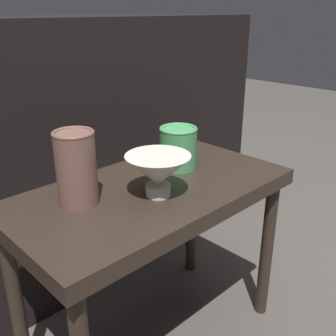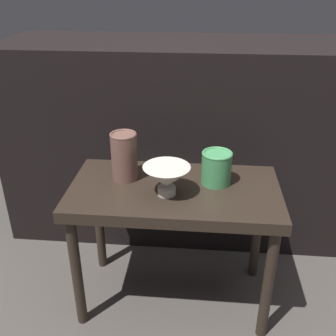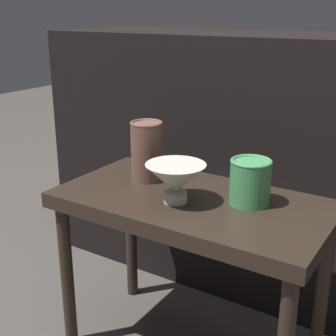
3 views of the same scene
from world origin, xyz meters
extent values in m
cube|color=#2D231C|center=(0.00, 0.00, 0.46)|extent=(0.70, 0.37, 0.04)
cylinder|color=#2D231C|center=(-0.32, -0.15, 0.22)|extent=(0.04, 0.04, 0.44)
cylinder|color=#2D231C|center=(-0.32, 0.15, 0.22)|extent=(0.04, 0.04, 0.44)
cylinder|color=#2D231C|center=(0.32, 0.15, 0.22)|extent=(0.04, 0.04, 0.44)
cube|color=black|center=(0.00, 0.54, 0.43)|extent=(1.56, 0.50, 0.87)
cylinder|color=silver|center=(-0.02, -0.05, 0.50)|extent=(0.06, 0.06, 0.03)
cone|color=silver|center=(-0.02, -0.05, 0.55)|extent=(0.15, 0.15, 0.07)
cylinder|color=brown|center=(-0.17, 0.05, 0.56)|extent=(0.09, 0.09, 0.16)
torus|color=brown|center=(-0.17, 0.05, 0.65)|extent=(0.09, 0.09, 0.01)
cylinder|color=#47995B|center=(0.14, 0.04, 0.54)|extent=(0.10, 0.10, 0.11)
torus|color=#47995B|center=(0.14, 0.04, 0.59)|extent=(0.10, 0.10, 0.01)
camera|label=1|loc=(-0.58, -0.65, 0.89)|focal=42.00mm
camera|label=2|loc=(0.08, -1.13, 1.14)|focal=42.00mm
camera|label=3|loc=(0.54, -0.97, 0.94)|focal=50.00mm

